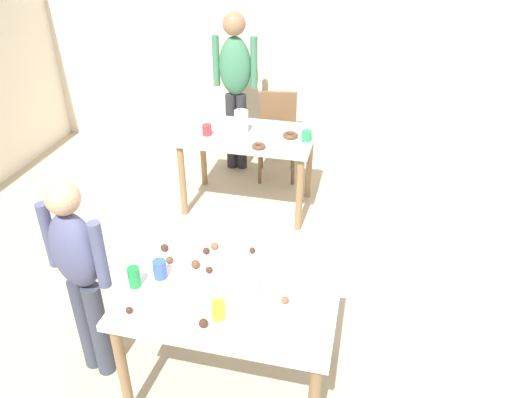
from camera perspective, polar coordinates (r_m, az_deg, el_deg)
The scene contains 29 objects.
ground_plane at distance 3.38m, azimuth -0.29°, elevation -19.31°, with size 6.40×6.40×0.00m, color tan.
wall_back at distance 5.47m, azimuth 8.04°, elevation 17.13°, with size 6.40×0.10×2.60m, color beige.
dining_table_near at distance 2.87m, azimuth -2.82°, elevation -11.72°, with size 1.17×0.82×0.75m.
dining_table_far at distance 4.64m, azimuth -0.98°, elevation 6.18°, with size 1.20×0.71×0.75m.
chair_far_table at distance 5.30m, azimuth 2.43°, elevation 7.75°, with size 0.46×0.46×0.87m.
person_girl_near at distance 3.04m, azimuth -19.28°, elevation -7.38°, with size 0.45×0.28×1.35m.
person_adult_far at distance 5.25m, azimuth -2.35°, elevation 13.37°, with size 0.45×0.23×1.64m.
mixing_bowl at distance 2.75m, azimuth -1.60°, elevation -10.07°, with size 0.18×0.18×0.09m, color white.
soda_can at distance 2.87m, azimuth -13.53°, elevation -8.53°, with size 0.07×0.07×0.12m, color #198438.
fork_near at distance 2.66m, azimuth 1.77°, elevation -12.94°, with size 0.17×0.02×0.01m, color silver.
cup_near_0 at distance 2.90m, azimuth -10.76°, elevation -7.77°, with size 0.08×0.08×0.11m, color #3351B2.
cup_near_1 at distance 2.63m, azimuth -4.24°, elevation -12.33°, with size 0.07×0.07×0.10m, color yellow.
cake_ball_0 at distance 3.06m, azimuth -5.63°, elevation -5.81°, with size 0.04×0.04×0.04m, color #3D2319.
cake_ball_1 at distance 2.61m, azimuth -5.93°, elevation -13.71°, with size 0.05×0.05×0.05m, color #3D2319.
cake_ball_2 at distance 2.92m, azimuth -5.29°, elevation -7.93°, with size 0.04×0.04×0.04m, color #3D2319.
cake_ball_3 at distance 3.12m, azimuth -10.25°, elevation -5.40°, with size 0.05×0.05×0.05m, color #3D2319.
cake_ball_4 at distance 2.74m, azimuth -14.07°, elevation -12.03°, with size 0.04×0.04×0.04m, color #3D2319.
cake_ball_5 at distance 2.72m, azimuth 3.27°, elevation -11.27°, with size 0.04×0.04×0.04m, color brown.
cake_ball_6 at distance 3.09m, azimuth -4.67°, elevation -5.28°, with size 0.05×0.05×0.05m, color brown.
cake_ball_7 at distance 3.02m, azimuth -9.69°, elevation -6.78°, with size 0.04×0.04×0.04m, color brown.
cake_ball_8 at distance 3.05m, azimuth -0.43°, elevation -5.79°, with size 0.04×0.04×0.04m, color #3D2319.
cake_ball_9 at distance 2.96m, azimuth -6.81°, elevation -7.29°, with size 0.05×0.05×0.05m, color brown.
pitcher_far at distance 4.56m, azimuth -1.67°, elevation 8.65°, with size 0.12×0.12×0.21m, color white.
cup_far_0 at distance 4.71m, azimuth 6.08°, elevation 8.58°, with size 0.08×0.08×0.11m, color white.
cup_far_1 at distance 4.45m, azimuth 5.74°, elevation 7.08°, with size 0.09×0.09×0.09m, color green.
cup_far_2 at distance 4.56m, azimuth -5.53°, elevation 7.74°, with size 0.08×0.08×0.10m, color red.
donut_far_0 at distance 4.44m, azimuth 2.11°, elevation 6.69°, with size 0.10×0.10×0.03m, color white.
donut_far_1 at distance 4.51m, azimuth 3.88°, elevation 7.16°, with size 0.14×0.14×0.04m, color brown.
donut_far_2 at distance 4.31m, azimuth 0.29°, elevation 5.96°, with size 0.12×0.12×0.04m, color brown.
Camera 1 is at (0.52, -2.08, 2.61)m, focal length 35.60 mm.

